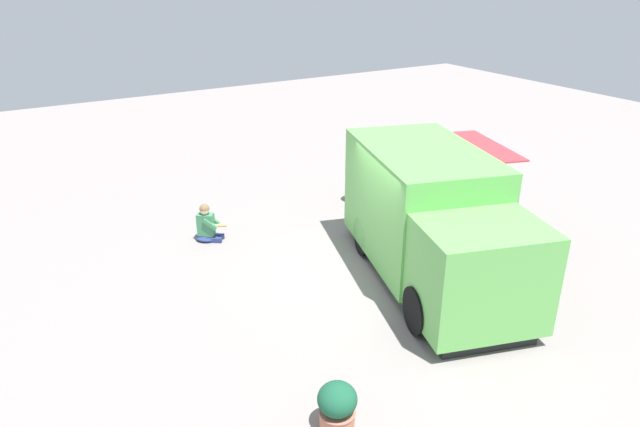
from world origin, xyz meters
TOP-DOWN VIEW (x-y plane):
  - ground_plane at (0.00, 0.00)m, footprint 40.00×40.00m
  - food_truck at (0.69, 0.73)m, footprint 5.62×3.93m
  - person_customer at (-3.27, -2.58)m, footprint 0.69×0.76m
  - planter_flowering_near at (3.30, -3.15)m, footprint 0.56×0.56m
  - planter_flowering_far at (-3.54, 1.74)m, footprint 0.53×0.53m

SIDE VIEW (x-z plane):
  - ground_plane at x=0.00m, z-range 0.00..0.00m
  - planter_flowering_far at x=-3.54m, z-range 0.02..0.70m
  - person_customer at x=-3.27m, z-range -0.09..0.82m
  - planter_flowering_near at x=3.30m, z-range 0.01..0.75m
  - food_truck at x=0.69m, z-range -0.06..2.51m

